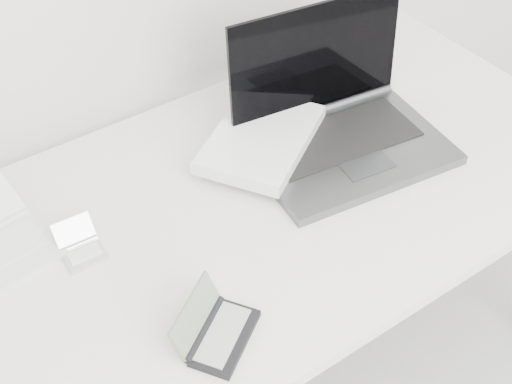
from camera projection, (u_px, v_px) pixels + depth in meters
desk at (257, 212)px, 1.54m from camera, size 1.60×0.80×0.73m
laptop_large at (314, 129)px, 1.60m from camera, size 0.57×0.46×0.29m
pda_silver at (82, 249)px, 1.38m from camera, size 0.08×0.10×0.06m
palmtop_charcoal at (216, 332)px, 1.24m from camera, size 0.18×0.17×0.08m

